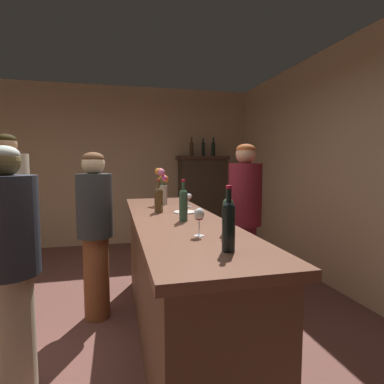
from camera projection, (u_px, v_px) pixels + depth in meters
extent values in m
plane|color=brown|center=(98.00, 350.00, 2.47)|extent=(8.61, 8.61, 0.00)
cube|color=tan|center=(105.00, 166.00, 5.60)|extent=(5.33, 0.12, 2.80)
cube|color=brown|center=(176.00, 282.00, 2.58)|extent=(0.60, 2.64, 0.98)
cube|color=brown|center=(176.00, 220.00, 2.53)|extent=(0.68, 2.76, 0.05)
cube|color=#32281C|center=(202.00, 200.00, 5.74)|extent=(0.82, 0.41, 1.58)
cube|color=#37241B|center=(202.00, 158.00, 5.67)|extent=(0.90, 0.47, 0.06)
cylinder|color=#4B341B|center=(159.00, 202.00, 2.75)|extent=(0.07, 0.07, 0.18)
sphere|color=#4B341B|center=(159.00, 192.00, 2.74)|extent=(0.07, 0.07, 0.07)
cylinder|color=#4B341B|center=(159.00, 186.00, 2.74)|extent=(0.02, 0.02, 0.10)
cylinder|color=red|center=(158.00, 180.00, 2.73)|extent=(0.03, 0.03, 0.02)
cylinder|color=black|center=(229.00, 230.00, 1.53)|extent=(0.06, 0.06, 0.21)
sphere|color=black|center=(229.00, 209.00, 1.52)|extent=(0.06, 0.06, 0.06)
cylinder|color=black|center=(229.00, 199.00, 1.52)|extent=(0.03, 0.03, 0.10)
cylinder|color=#AA142D|center=(229.00, 187.00, 1.51)|extent=(0.03, 0.03, 0.02)
cylinder|color=#2B4B35|center=(183.00, 207.00, 2.34)|extent=(0.06, 0.06, 0.20)
sphere|color=#2B4B35|center=(183.00, 194.00, 2.33)|extent=(0.06, 0.06, 0.06)
cylinder|color=#2B4B35|center=(183.00, 188.00, 2.32)|extent=(0.02, 0.02, 0.09)
cylinder|color=#B31528|center=(183.00, 180.00, 2.32)|extent=(0.03, 0.03, 0.02)
cylinder|color=#2D4B2F|center=(228.00, 219.00, 1.93)|extent=(0.07, 0.07, 0.18)
sphere|color=#2D4B2F|center=(228.00, 204.00, 1.92)|extent=(0.07, 0.07, 0.07)
cylinder|color=#2D4B2F|center=(228.00, 196.00, 1.92)|extent=(0.03, 0.03, 0.10)
cylinder|color=#AE141C|center=(228.00, 187.00, 1.91)|extent=(0.03, 0.03, 0.02)
cylinder|color=white|center=(199.00, 236.00, 1.86)|extent=(0.06, 0.06, 0.00)
cylinder|color=white|center=(199.00, 228.00, 1.86)|extent=(0.01, 0.01, 0.09)
ellipsoid|color=white|center=(199.00, 214.00, 1.85)|extent=(0.06, 0.06, 0.08)
ellipsoid|color=maroon|center=(199.00, 218.00, 1.85)|extent=(0.05, 0.05, 0.03)
cylinder|color=white|center=(189.00, 207.00, 3.10)|extent=(0.06, 0.06, 0.00)
cylinder|color=white|center=(189.00, 203.00, 3.10)|extent=(0.01, 0.01, 0.07)
ellipsoid|color=white|center=(189.00, 196.00, 3.09)|extent=(0.06, 0.06, 0.06)
ellipsoid|color=maroon|center=(189.00, 198.00, 3.09)|extent=(0.05, 0.05, 0.02)
cylinder|color=#A39A87|center=(162.00, 195.00, 3.28)|extent=(0.11, 0.11, 0.20)
cylinder|color=#38602D|center=(165.00, 186.00, 3.28)|extent=(0.01, 0.01, 0.15)
sphere|color=orange|center=(165.00, 179.00, 3.28)|extent=(0.07, 0.07, 0.07)
cylinder|color=#38602D|center=(164.00, 185.00, 3.30)|extent=(0.01, 0.01, 0.17)
sphere|color=#D04321|center=(164.00, 177.00, 3.29)|extent=(0.05, 0.05, 0.05)
cylinder|color=#38602D|center=(161.00, 186.00, 3.30)|extent=(0.01, 0.01, 0.15)
sphere|color=#EBB012|center=(161.00, 178.00, 3.29)|extent=(0.04, 0.04, 0.04)
cylinder|color=#38602D|center=(158.00, 182.00, 3.28)|extent=(0.01, 0.01, 0.23)
sphere|color=orange|center=(158.00, 171.00, 3.27)|extent=(0.07, 0.07, 0.07)
cylinder|color=#38602D|center=(160.00, 182.00, 3.25)|extent=(0.01, 0.01, 0.23)
sphere|color=orange|center=(160.00, 171.00, 3.24)|extent=(0.06, 0.06, 0.06)
cylinder|color=#38602D|center=(161.00, 183.00, 3.23)|extent=(0.01, 0.01, 0.22)
sphere|color=#C5597E|center=(161.00, 172.00, 3.22)|extent=(0.08, 0.08, 0.08)
cylinder|color=#38602D|center=(164.00, 186.00, 3.24)|extent=(0.01, 0.01, 0.16)
sphere|color=#C9448E|center=(164.00, 178.00, 3.23)|extent=(0.06, 0.06, 0.06)
cylinder|color=white|center=(185.00, 212.00, 2.73)|extent=(0.20, 0.20, 0.01)
cylinder|color=#422615|center=(192.00, 150.00, 5.61)|extent=(0.07, 0.07, 0.22)
sphere|color=#422615|center=(192.00, 144.00, 5.60)|extent=(0.07, 0.07, 0.07)
cylinder|color=#422615|center=(192.00, 141.00, 5.60)|extent=(0.03, 0.03, 0.10)
cylinder|color=black|center=(192.00, 138.00, 5.59)|extent=(0.03, 0.03, 0.02)
cylinder|color=black|center=(203.00, 150.00, 5.66)|extent=(0.06, 0.06, 0.22)
sphere|color=black|center=(203.00, 144.00, 5.65)|extent=(0.06, 0.06, 0.06)
cylinder|color=black|center=(203.00, 141.00, 5.65)|extent=(0.02, 0.02, 0.08)
cylinder|color=black|center=(203.00, 139.00, 5.64)|extent=(0.03, 0.03, 0.02)
cylinder|color=black|center=(213.00, 150.00, 5.71)|extent=(0.07, 0.07, 0.23)
sphere|color=black|center=(213.00, 144.00, 5.70)|extent=(0.07, 0.07, 0.07)
cylinder|color=black|center=(213.00, 141.00, 5.69)|extent=(0.02, 0.02, 0.10)
cylinder|color=black|center=(213.00, 138.00, 5.69)|extent=(0.03, 0.03, 0.02)
cylinder|color=#31282E|center=(13.00, 273.00, 2.92)|extent=(0.26, 0.26, 0.88)
cylinder|color=#B5A58B|center=(8.00, 191.00, 2.85)|extent=(0.36, 0.36, 0.67)
sphere|color=#996F4E|center=(6.00, 144.00, 2.81)|extent=(0.19, 0.19, 0.19)
ellipsoid|color=black|center=(6.00, 140.00, 2.80)|extent=(0.18, 0.18, 0.10)
cylinder|color=brown|center=(97.00, 277.00, 2.95)|extent=(0.23, 0.23, 0.78)
cylinder|color=#2C2F31|center=(94.00, 206.00, 2.89)|extent=(0.32, 0.32, 0.58)
sphere|color=#D5B68C|center=(93.00, 164.00, 2.85)|extent=(0.21, 0.21, 0.21)
ellipsoid|color=brown|center=(93.00, 158.00, 2.85)|extent=(0.20, 0.20, 0.11)
cylinder|color=#BAAD8D|center=(13.00, 337.00, 1.93)|extent=(0.25, 0.25, 0.79)
cylinder|color=#252931|center=(7.00, 226.00, 1.87)|extent=(0.35, 0.35, 0.60)
sphere|color=brown|center=(4.00, 161.00, 1.84)|extent=(0.18, 0.18, 0.18)
ellipsoid|color=#AAB2A6|center=(3.00, 154.00, 1.83)|extent=(0.17, 0.17, 0.10)
cylinder|color=maroon|center=(244.00, 264.00, 3.27)|extent=(0.24, 0.24, 0.82)
cylinder|color=maroon|center=(245.00, 194.00, 3.21)|extent=(0.34, 0.34, 0.63)
sphere|color=tan|center=(246.00, 154.00, 3.17)|extent=(0.20, 0.20, 0.20)
ellipsoid|color=#A64F24|center=(246.00, 149.00, 3.16)|extent=(0.19, 0.19, 0.11)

